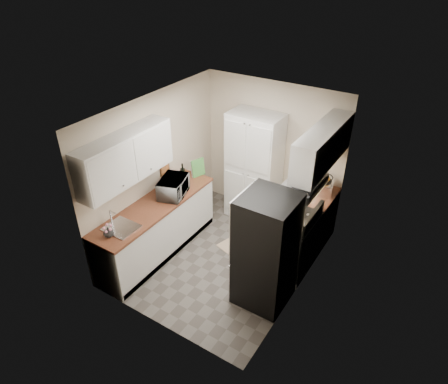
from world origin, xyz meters
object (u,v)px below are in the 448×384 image
object	(u,v)px
wine_bottle	(183,174)
toaster_oven	(324,187)
microwave	(173,187)
electric_range	(291,241)
refrigerator	(266,251)
pantry_cabinet	(254,168)

from	to	relation	value
wine_bottle	toaster_oven	distance (m)	2.33
toaster_oven	microwave	bearing A→B (deg)	-157.06
electric_range	wine_bottle	size ratio (longest dim) A/B	3.49
electric_range	refrigerator	world-z (taller)	refrigerator
refrigerator	wine_bottle	distance (m)	2.12
electric_range	microwave	size ratio (longest dim) A/B	2.07
pantry_cabinet	wine_bottle	size ratio (longest dim) A/B	6.18
pantry_cabinet	electric_range	xyz separation A→B (m)	(1.17, -0.93, -0.52)
wine_bottle	pantry_cabinet	bearing A→B (deg)	49.55
microwave	wine_bottle	xyz separation A→B (m)	(-0.12, 0.40, 0.01)
electric_range	toaster_oven	bearing A→B (deg)	82.87
refrigerator	toaster_oven	xyz separation A→B (m)	(0.15, 1.72, 0.17)
electric_range	microwave	distance (m)	2.03
microwave	toaster_oven	world-z (taller)	microwave
wine_bottle	toaster_oven	world-z (taller)	wine_bottle
pantry_cabinet	wine_bottle	distance (m)	1.28
pantry_cabinet	wine_bottle	xyz separation A→B (m)	(-0.83, -0.97, 0.08)
pantry_cabinet	refrigerator	size ratio (longest dim) A/B	1.18
microwave	wine_bottle	distance (m)	0.42
refrigerator	toaster_oven	distance (m)	1.74
pantry_cabinet	refrigerator	xyz separation A→B (m)	(1.14, -1.73, -0.15)
pantry_cabinet	electric_range	distance (m)	1.58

